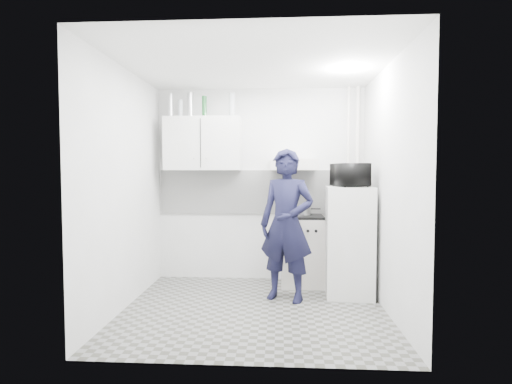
{
  "coord_description": "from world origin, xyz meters",
  "views": [
    {
      "loc": [
        0.27,
        -4.21,
        1.49
      ],
      "look_at": [
        0.0,
        0.3,
        1.25
      ],
      "focal_mm": 28.0,
      "sensor_mm": 36.0,
      "label": 1
    }
  ],
  "objects": [
    {
      "name": "floor",
      "position": [
        0.0,
        0.0,
        0.0
      ],
      "size": [
        2.8,
        2.8,
        0.0
      ],
      "primitive_type": "plane",
      "color": "slate",
      "rests_on": "ground"
    },
    {
      "name": "ceiling",
      "position": [
        0.0,
        0.0,
        2.6
      ],
      "size": [
        2.8,
        2.8,
        0.0
      ],
      "primitive_type": "plane",
      "color": "white",
      "rests_on": "wall_back"
    },
    {
      "name": "wall_back",
      "position": [
        0.0,
        1.25,
        1.3
      ],
      "size": [
        2.8,
        0.0,
        2.8
      ],
      "primitive_type": "plane",
      "rotation": [
        1.57,
        0.0,
        0.0
      ],
      "color": "white",
      "rests_on": "floor"
    },
    {
      "name": "wall_left",
      "position": [
        -1.4,
        0.0,
        1.3
      ],
      "size": [
        0.0,
        2.6,
        2.6
      ],
      "primitive_type": "plane",
      "rotation": [
        1.57,
        0.0,
        1.57
      ],
      "color": "white",
      "rests_on": "floor"
    },
    {
      "name": "wall_right",
      "position": [
        1.4,
        0.0,
        1.3
      ],
      "size": [
        0.0,
        2.6,
        2.6
      ],
      "primitive_type": "plane",
      "rotation": [
        1.57,
        0.0,
        -1.57
      ],
      "color": "white",
      "rests_on": "floor"
    },
    {
      "name": "person",
      "position": [
        0.35,
        0.35,
        0.87
      ],
      "size": [
        0.74,
        0.62,
        1.74
      ],
      "primitive_type": "imported",
      "rotation": [
        0.0,
        0.0,
        -0.36
      ],
      "color": "black",
      "rests_on": "floor"
    },
    {
      "name": "stove",
      "position": [
        0.57,
        1.0,
        0.44
      ],
      "size": [
        0.55,
        0.55,
        0.88
      ],
      "primitive_type": "cube",
      "color": "silver",
      "rests_on": "floor"
    },
    {
      "name": "fridge",
      "position": [
        1.1,
        0.56,
        0.65
      ],
      "size": [
        0.57,
        0.57,
        1.3
      ],
      "primitive_type": "cube",
      "rotation": [
        0.0,
        0.0,
        -0.06
      ],
      "color": "white",
      "rests_on": "floor"
    },
    {
      "name": "stove_top",
      "position": [
        0.57,
        1.0,
        0.9
      ],
      "size": [
        0.53,
        0.53,
        0.03
      ],
      "primitive_type": "cube",
      "color": "black",
      "rests_on": "stove"
    },
    {
      "name": "saucepan",
      "position": [
        0.59,
        1.05,
        0.96
      ],
      "size": [
        0.18,
        0.18,
        0.1
      ],
      "primitive_type": "cylinder",
      "color": "silver",
      "rests_on": "stove_top"
    },
    {
      "name": "microwave",
      "position": [
        1.1,
        0.56,
        1.44
      ],
      "size": [
        0.55,
        0.43,
        0.27
      ],
      "primitive_type": "imported",
      "rotation": [
        0.0,
        0.0,
        1.77
      ],
      "color": "black",
      "rests_on": "fridge"
    },
    {
      "name": "bottle_a",
      "position": [
        -1.19,
        1.07,
        2.36
      ],
      "size": [
        0.07,
        0.07,
        0.32
      ],
      "primitive_type": "cylinder",
      "color": "silver",
      "rests_on": "upper_cabinet"
    },
    {
      "name": "bottle_b",
      "position": [
        -1.05,
        1.07,
        2.32
      ],
      "size": [
        0.06,
        0.06,
        0.23
      ],
      "primitive_type": "cylinder",
      "color": "#B2B7BC",
      "rests_on": "upper_cabinet"
    },
    {
      "name": "bottle_c",
      "position": [
        -0.92,
        1.07,
        2.36
      ],
      "size": [
        0.08,
        0.08,
        0.32
      ],
      "primitive_type": "cylinder",
      "color": "silver",
      "rests_on": "upper_cabinet"
    },
    {
      "name": "bottle_d",
      "position": [
        -0.73,
        1.07,
        2.34
      ],
      "size": [
        0.06,
        0.06,
        0.28
      ],
      "primitive_type": "cylinder",
      "color": "#144C1E",
      "rests_on": "upper_cabinet"
    },
    {
      "name": "bottle_e",
      "position": [
        -0.36,
        1.07,
        2.36
      ],
      "size": [
        0.08,
        0.08,
        0.31
      ],
      "primitive_type": "cylinder",
      "color": "#B2B7BC",
      "rests_on": "upper_cabinet"
    },
    {
      "name": "upper_cabinet",
      "position": [
        -0.75,
        1.07,
        1.85
      ],
      "size": [
        1.0,
        0.35,
        0.7
      ],
      "primitive_type": "cube",
      "color": "white",
      "rests_on": "wall_back"
    },
    {
      "name": "range_hood",
      "position": [
        0.45,
        1.0,
        1.57
      ],
      "size": [
        0.6,
        0.5,
        0.14
      ],
      "primitive_type": "cube",
      "color": "silver",
      "rests_on": "wall_back"
    },
    {
      "name": "backsplash",
      "position": [
        0.0,
        1.24,
        1.2
      ],
      "size": [
        2.74,
        0.03,
        0.6
      ],
      "primitive_type": "cube",
      "color": "white",
      "rests_on": "wall_back"
    },
    {
      "name": "pipe_a",
      "position": [
        1.3,
        1.17,
        1.3
      ],
      "size": [
        0.05,
        0.05,
        2.6
      ],
      "primitive_type": "cylinder",
      "color": "silver",
      "rests_on": "floor"
    },
    {
      "name": "pipe_b",
      "position": [
        1.18,
        1.17,
        1.3
      ],
      "size": [
        0.04,
        0.04,
        2.6
      ],
      "primitive_type": "cylinder",
      "color": "silver",
      "rests_on": "floor"
    },
    {
      "name": "ceiling_spot_fixture",
      "position": [
        1.0,
        0.2,
        2.57
      ],
      "size": [
        0.1,
        0.1,
        0.02
      ],
      "primitive_type": "cylinder",
      "color": "white",
      "rests_on": "ceiling"
    }
  ]
}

